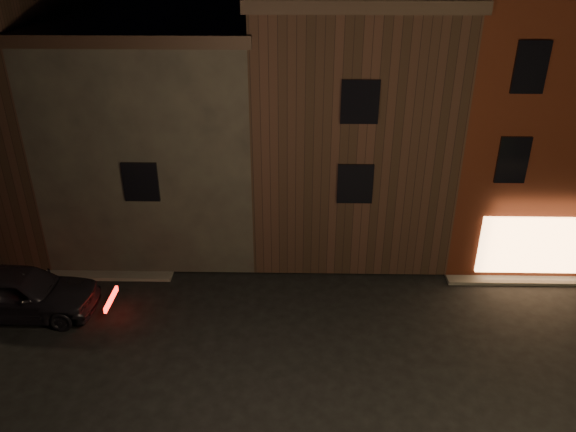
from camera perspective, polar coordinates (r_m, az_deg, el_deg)
name	(u,v)px	position (r m, az deg, el deg)	size (l,w,h in m)	color
ground	(311,383)	(16.39, 2.34, -16.62)	(120.00, 120.00, 0.00)	black
corner_building	(518,103)	(23.69, 22.31, 10.54)	(6.50, 8.50, 10.50)	#3F150B
row_building_a	(346,109)	(23.37, 5.91, 10.74)	(7.30, 10.30, 9.40)	black
row_building_b	(170,120)	(24.04, -11.89, 9.53)	(7.80, 10.30, 8.40)	black
parked_car_a	(20,292)	(20.33, -25.55, -6.99)	(1.98, 4.92, 1.68)	black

